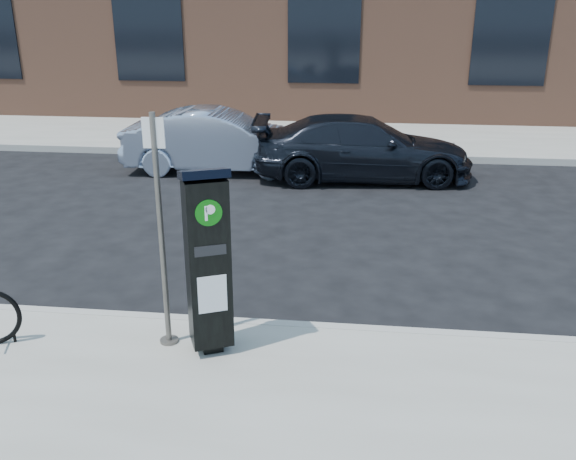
# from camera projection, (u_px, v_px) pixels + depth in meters

# --- Properties ---
(ground) EXTENTS (120.00, 120.00, 0.00)m
(ground) POSITION_uv_depth(u_px,v_px,m) (250.00, 333.00, 6.47)
(ground) COLOR black
(ground) RESTS_ON ground
(sidewalk_far) EXTENTS (60.00, 12.00, 0.15)m
(sidewalk_far) POSITION_uv_depth(u_px,v_px,m) (326.00, 113.00, 19.51)
(sidewalk_far) COLOR gray
(sidewalk_far) RESTS_ON ground
(curb_near) EXTENTS (60.00, 0.12, 0.16)m
(curb_near) POSITION_uv_depth(u_px,v_px,m) (249.00, 328.00, 6.43)
(curb_near) COLOR #9E9B93
(curb_near) RESTS_ON ground
(curb_far) EXTENTS (60.00, 0.12, 0.16)m
(curb_far) POSITION_uv_depth(u_px,v_px,m) (311.00, 155.00, 13.93)
(curb_far) COLOR #9E9B93
(curb_far) RESTS_ON ground
(parking_kiosk) EXTENTS (0.53, 0.51, 1.82)m
(parking_kiosk) POSITION_uv_depth(u_px,v_px,m) (208.00, 260.00, 5.56)
(parking_kiosk) COLOR black
(parking_kiosk) RESTS_ON sidewalk_near
(sign_pole) EXTENTS (0.20, 0.18, 2.26)m
(sign_pole) POSITION_uv_depth(u_px,v_px,m) (161.00, 235.00, 5.63)
(sign_pole) COLOR #494441
(sign_pole) RESTS_ON sidewalk_near
(car_silver) EXTENTS (3.97, 1.50, 1.29)m
(car_silver) POSITION_uv_depth(u_px,v_px,m) (219.00, 141.00, 12.68)
(car_silver) COLOR #9AA9C5
(car_silver) RESTS_ON ground
(car_dark) EXTENTS (4.46, 2.13, 1.25)m
(car_dark) POSITION_uv_depth(u_px,v_px,m) (362.00, 148.00, 12.10)
(car_dark) COLOR black
(car_dark) RESTS_ON ground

